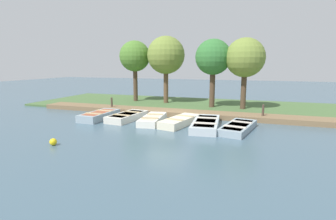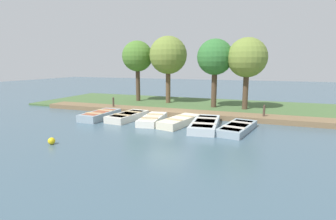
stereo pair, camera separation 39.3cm
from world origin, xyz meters
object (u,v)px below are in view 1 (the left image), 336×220
Objects in this scene: rowboat_0 at (99,115)px; park_tree_far_left at (135,57)px; mooring_post_far at (263,113)px; rowboat_2 at (153,119)px; park_tree_right at (245,58)px; park_tree_center at (213,58)px; rowboat_5 at (238,127)px; mooring_post_near at (112,104)px; rowboat_4 at (206,124)px; buoy at (53,142)px; rowboat_1 at (127,116)px; park_tree_left at (166,56)px; rowboat_3 at (180,121)px.

park_tree_far_left reaches higher than rowboat_0.
rowboat_0 is 2.94× the size of mooring_post_far.
park_tree_right is (-5.55, 4.47, 3.38)m from rowboat_2.
park_tree_far_left is at bearing -99.22° from park_tree_center.
rowboat_2 reaches higher than rowboat_5.
mooring_post_far is at bearing 168.92° from rowboat_5.
park_tree_center is at bearing 150.37° from rowboat_2.
park_tree_center reaches higher than mooring_post_near.
rowboat_4 is at bearing -46.04° from mooring_post_far.
park_tree_center is (-10.72, 4.47, 3.47)m from buoy.
rowboat_1 is 3.12× the size of mooring_post_far.
park_tree_far_left is at bearing -112.96° from mooring_post_far.
mooring_post_far is at bearing 107.93° from rowboat_0.
park_tree_left reaches higher than rowboat_4.
rowboat_2 is 2.99m from rowboat_4.
rowboat_2 is at bearing 94.26° from rowboat_0.
park_tree_right reaches higher than rowboat_5.
park_tree_center is at bearing 76.67° from park_tree_left.
rowboat_5 is (0.31, 4.59, -0.02)m from rowboat_2.
park_tree_far_left is 0.95× the size of park_tree_left.
rowboat_4 is at bearing -82.81° from rowboat_5.
mooring_post_near is (-2.26, -2.37, 0.28)m from rowboat_1.
rowboat_2 is 3.07× the size of mooring_post_near.
rowboat_0 reaches higher than rowboat_5.
rowboat_1 is 0.60× the size of park_tree_right.
mooring_post_far is 4.55m from park_tree_right.
park_tree_right reaches higher than park_tree_center.
park_tree_far_left is (-4.24, -0.25, 3.29)m from mooring_post_near.
rowboat_5 is 0.63× the size of park_tree_far_left.
rowboat_3 is 8.11m from park_tree_left.
park_tree_left reaches higher than park_tree_center.
rowboat_5 is at bearing 1.22° from park_tree_right.
park_tree_center is (-5.76, 5.62, 3.40)m from rowboat_0.
rowboat_2 is at bearing -38.84° from park_tree_right.
rowboat_1 is 8.80m from park_tree_right.
rowboat_4 is 3.77× the size of mooring_post_near.
rowboat_3 is at bearing 66.20° from mooring_post_near.
park_tree_far_left is 6.67m from park_tree_center.
park_tree_right reaches higher than rowboat_1.
rowboat_3 is at bearing -84.22° from rowboat_5.
mooring_post_near is (-2.46, -4.03, 0.29)m from rowboat_2.
park_tree_left is (-6.85, -6.12, 3.67)m from rowboat_5.
mooring_post_far reaches higher than rowboat_5.
mooring_post_near reaches higher than rowboat_0.
park_tree_right reaches higher than rowboat_3.
rowboat_0 is 0.52× the size of park_tree_left.
mooring_post_far is at bearing 22.35° from park_tree_right.
rowboat_4 reaches higher than rowboat_5.
rowboat_4 is 0.72× the size of park_tree_right.
rowboat_0 is 4.90m from rowboat_3.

